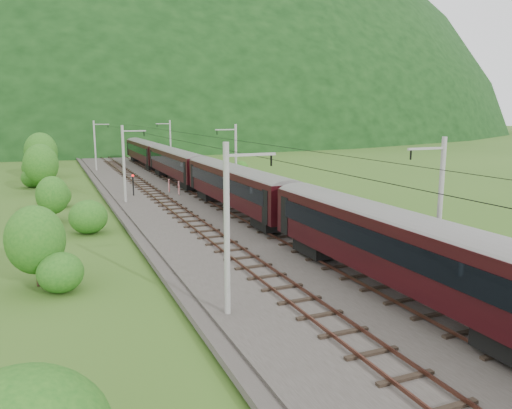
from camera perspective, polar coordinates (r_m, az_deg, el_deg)
name	(u,v)px	position (r m, az deg, el deg)	size (l,w,h in m)	color
ground	(341,300)	(26.64, 9.65, -10.75)	(600.00, 600.00, 0.00)	#32531A
railbed	(263,249)	(34.98, 0.85, -5.15)	(14.00, 220.00, 0.30)	#38332D
track_left	(231,250)	(34.07, -2.86, -5.21)	(2.40, 220.00, 0.27)	brown
track_right	(294,243)	(35.92, 4.37, -4.40)	(2.40, 220.00, 0.27)	brown
catenary_left	(125,162)	(53.62, -14.79, 4.70)	(2.54, 192.28, 8.00)	gray
catenary_right	(235,158)	(56.62, -2.39, 5.32)	(2.54, 192.28, 8.00)	gray
overhead_wires	(264,150)	(33.78, 0.88, 6.27)	(4.83, 198.00, 0.03)	black
mountain_main	(73,131)	(281.35, -20.21, 7.89)	(504.00, 360.00, 244.00)	black
train	(238,180)	(45.47, -2.07, 2.81)	(2.96, 166.11, 5.15)	black
hazard_post_near	(169,185)	(59.99, -9.91, 2.16)	(0.16, 0.16, 1.52)	red
hazard_post_far	(179,188)	(57.69, -8.81, 1.89)	(0.17, 0.17, 1.58)	red
signal	(133,183)	(58.07, -13.87, 2.38)	(0.26, 0.26, 2.39)	black
vegetation_left	(43,201)	(43.69, -23.19, 0.35)	(12.54, 142.28, 6.70)	#1D5516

